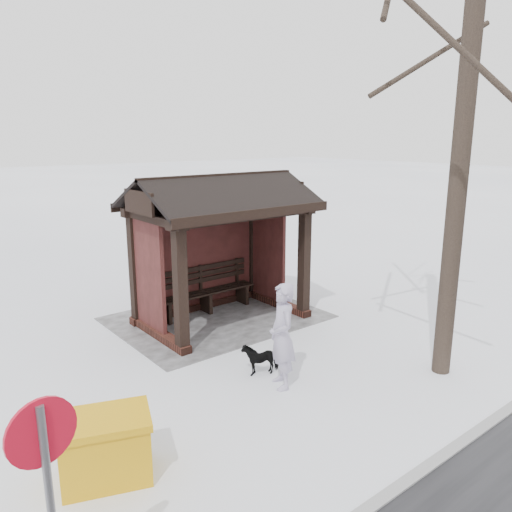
{
  "coord_description": "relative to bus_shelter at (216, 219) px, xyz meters",
  "views": [
    {
      "loc": [
        5.68,
        8.24,
        3.82
      ],
      "look_at": [
        -0.27,
        0.8,
        1.52
      ],
      "focal_mm": 35.0,
      "sensor_mm": 36.0,
      "label": 1
    }
  ],
  "objects": [
    {
      "name": "ground",
      "position": [
        0.0,
        0.16,
        -2.17
      ],
      "size": [
        120.0,
        120.0,
        0.0
      ],
      "primitive_type": "plane",
      "color": "white",
      "rests_on": "ground"
    },
    {
      "name": "kerb",
      "position": [
        0.0,
        5.66,
        -2.16
      ],
      "size": [
        120.0,
        0.15,
        0.06
      ],
      "primitive_type": "cube",
      "color": "gray",
      "rests_on": "ground"
    },
    {
      "name": "trampled_patch",
      "position": [
        0.0,
        -0.04,
        -2.16
      ],
      "size": [
        4.2,
        3.2,
        0.02
      ],
      "primitive_type": "cube",
      "color": "#98979D",
      "rests_on": "ground"
    },
    {
      "name": "bus_shelter",
      "position": [
        0.0,
        0.0,
        0.0
      ],
      "size": [
        3.6,
        2.4,
        3.09
      ],
      "color": "#331912",
      "rests_on": "ground"
    },
    {
      "name": "pedestrian",
      "position": [
        0.91,
        3.08,
        -1.33
      ],
      "size": [
        0.61,
        0.72,
        1.67
      ],
      "primitive_type": "imported",
      "rotation": [
        0.0,
        0.0,
        1.16
      ],
      "color": "#A79EB9",
      "rests_on": "ground"
    },
    {
      "name": "dog",
      "position": [
        0.87,
        2.51,
        -1.91
      ],
      "size": [
        0.66,
        0.46,
        0.51
      ],
      "primitive_type": "imported",
      "rotation": [
        0.0,
        0.0,
        1.23
      ],
      "color": "black",
      "rests_on": "ground"
    },
    {
      "name": "grit_bin",
      "position": [
        3.9,
        3.46,
        -1.77
      ],
      "size": [
        1.19,
        1.01,
        0.78
      ],
      "rotation": [
        0.0,
        0.0,
        -0.36
      ],
      "color": "#CE930C",
      "rests_on": "ground"
    },
    {
      "name": "road_sign",
      "position": [
        4.91,
        5.02,
        -0.66
      ],
      "size": [
        0.52,
        0.13,
        2.05
      ],
      "rotation": [
        0.0,
        0.0,
        0.17
      ],
      "color": "slate",
      "rests_on": "ground"
    }
  ]
}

